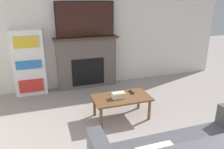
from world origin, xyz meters
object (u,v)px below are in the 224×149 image
(fireplace, at_px, (87,62))
(coffee_table, at_px, (122,100))
(tv, at_px, (85,19))
(bookshelf, at_px, (29,63))

(fireplace, bearing_deg, coffee_table, -81.32)
(tv, bearing_deg, fireplace, 90.00)
(coffee_table, distance_m, bookshelf, 2.21)
(fireplace, xyz_separation_m, coffee_table, (0.25, -1.62, -0.25))
(bookshelf, bearing_deg, tv, 0.15)
(tv, relative_size, coffee_table, 1.31)
(fireplace, height_order, tv, tv)
(tv, bearing_deg, coffee_table, -81.22)
(fireplace, distance_m, bookshelf, 1.26)
(coffee_table, bearing_deg, fireplace, 98.68)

